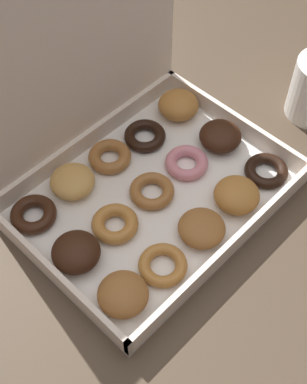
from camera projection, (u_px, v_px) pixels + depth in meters
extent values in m
plane|color=#564C44|center=(153.00, 381.00, 1.39)|extent=(8.00, 8.00, 0.00)
cube|color=#4C3D2D|center=(153.00, 232.00, 0.79)|extent=(1.29, 0.72, 0.03)
cylinder|color=#4C3D2D|center=(222.00, 105.00, 1.48)|extent=(0.06, 0.06, 0.72)
cube|color=white|center=(153.00, 197.00, 0.81)|extent=(0.39, 0.30, 0.01)
cube|color=silver|center=(229.00, 249.00, 0.73)|extent=(0.39, 0.01, 0.03)
cube|color=silver|center=(89.00, 139.00, 0.85)|extent=(0.39, 0.01, 0.03)
cube|color=silver|center=(53.00, 273.00, 0.71)|extent=(0.01, 0.30, 0.03)
cube|color=silver|center=(235.00, 122.00, 0.88)|extent=(0.01, 0.30, 0.03)
cube|color=silver|center=(74.00, 59.00, 0.73)|extent=(0.39, 0.01, 0.28)
ellipsoid|color=#9E6633|center=(123.00, 294.00, 0.69)|extent=(0.07, 0.07, 0.04)
torus|color=#B77A38|center=(163.00, 265.00, 0.73)|extent=(0.07, 0.07, 0.02)
ellipsoid|color=#9E6633|center=(202.00, 228.00, 0.75)|extent=(0.07, 0.07, 0.03)
ellipsoid|color=#B77A38|center=(237.00, 195.00, 0.78)|extent=(0.07, 0.07, 0.04)
torus|color=black|center=(266.00, 171.00, 0.82)|extent=(0.07, 0.07, 0.02)
ellipsoid|color=#381E11|center=(76.00, 252.00, 0.73)|extent=(0.07, 0.07, 0.04)
torus|color=#B77A38|center=(115.00, 224.00, 0.77)|extent=(0.07, 0.07, 0.02)
torus|color=#9E6633|center=(152.00, 191.00, 0.80)|extent=(0.07, 0.07, 0.02)
torus|color=pink|center=(187.00, 163.00, 0.83)|extent=(0.07, 0.07, 0.02)
ellipsoid|color=#381E11|center=(220.00, 136.00, 0.85)|extent=(0.07, 0.07, 0.04)
torus|color=#381E11|center=(33.00, 214.00, 0.78)|extent=(0.07, 0.07, 0.02)
ellipsoid|color=tan|center=(72.00, 181.00, 0.80)|extent=(0.07, 0.07, 0.03)
torus|color=#9E6633|center=(110.00, 157.00, 0.84)|extent=(0.07, 0.07, 0.02)
torus|color=black|center=(145.00, 136.00, 0.87)|extent=(0.07, 0.07, 0.02)
ellipsoid|color=#B77A38|center=(178.00, 105.00, 0.89)|extent=(0.07, 0.07, 0.04)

